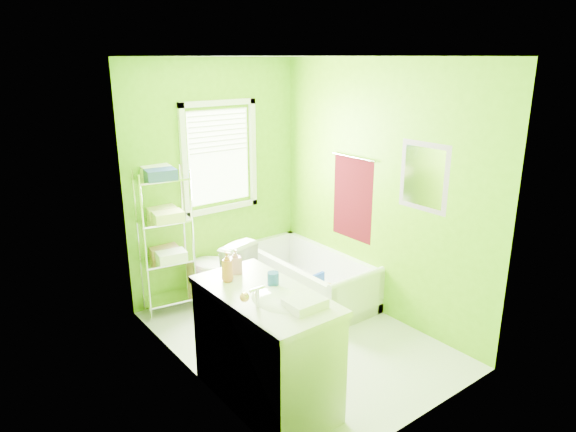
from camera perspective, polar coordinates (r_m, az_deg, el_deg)
ground at (r=5.09m, az=0.95°, el=-13.43°), size 2.90×2.90×0.00m
room_envelope at (r=4.50m, az=1.05°, el=3.77°), size 2.14×2.94×2.62m
window at (r=5.67m, az=-7.63°, el=7.14°), size 0.92×0.05×1.22m
door at (r=3.36m, az=-2.32°, el=-11.15°), size 0.09×0.80×2.00m
right_wall_decor at (r=5.23m, az=10.09°, el=2.88°), size 0.04×1.48×1.17m
bathtub at (r=5.82m, az=2.33°, el=-7.44°), size 0.75×1.60×0.52m
toilet at (r=5.60m, az=-7.66°, el=-6.09°), size 0.62×0.85×0.78m
vanity at (r=4.06m, az=-2.47°, el=-14.01°), size 0.63×1.23×1.16m
wire_shelf_unit at (r=5.38m, az=-13.42°, el=-1.06°), size 0.56×0.46×1.56m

